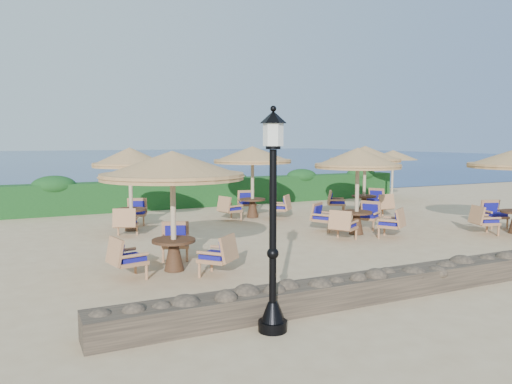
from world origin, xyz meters
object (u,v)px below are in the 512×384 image
cafe_set_0 (173,182)px  cafe_set_4 (252,166)px  cafe_set_1 (357,177)px  cafe_set_3 (130,171)px  lamp_post (273,230)px  extra_parasol (393,155)px  cafe_set_5 (365,165)px

cafe_set_0 → cafe_set_4: bearing=52.0°
cafe_set_1 → cafe_set_3: same height
cafe_set_1 → lamp_post: bearing=-135.5°
cafe_set_3 → lamp_post: bearing=-88.8°
lamp_post → cafe_set_4: 11.11m
cafe_set_0 → cafe_set_3: (0.16, 5.37, -0.07)m
extra_parasol → cafe_set_3: size_ratio=0.84×
lamp_post → cafe_set_5: 12.78m
cafe_set_1 → cafe_set_3: (-6.10, 3.61, 0.14)m
cafe_set_3 → extra_parasol: bearing=11.4°
extra_parasol → cafe_set_0: bearing=-148.5°
cafe_set_4 → cafe_set_1: bearing=-71.4°
cafe_set_4 → cafe_set_5: (4.40, -0.94, -0.03)m
extra_parasol → cafe_set_0: size_ratio=0.76×
lamp_post → cafe_set_1: lamp_post is taller
cafe_set_0 → cafe_set_3: bearing=88.3°
cafe_set_3 → cafe_set_4: same height
cafe_set_0 → lamp_post: bearing=-84.9°
cafe_set_0 → cafe_set_1: same height
extra_parasol → cafe_set_0: cafe_set_0 is taller
lamp_post → extra_parasol: bearing=43.6°
lamp_post → cafe_set_0: lamp_post is taller
extra_parasol → cafe_set_5: size_ratio=0.86×
cafe_set_4 → cafe_set_5: size_ratio=1.04×
extra_parasol → cafe_set_4: size_ratio=0.83×
lamp_post → cafe_set_1: (5.90, 5.81, 0.22)m
extra_parasol → cafe_set_4: bearing=-167.5°
cafe_set_0 → cafe_set_4: 7.78m
lamp_post → cafe_set_3: 9.43m
cafe_set_1 → cafe_set_5: same height
lamp_post → cafe_set_5: (8.83, 9.24, 0.36)m
extra_parasol → cafe_set_1: cafe_set_1 is taller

